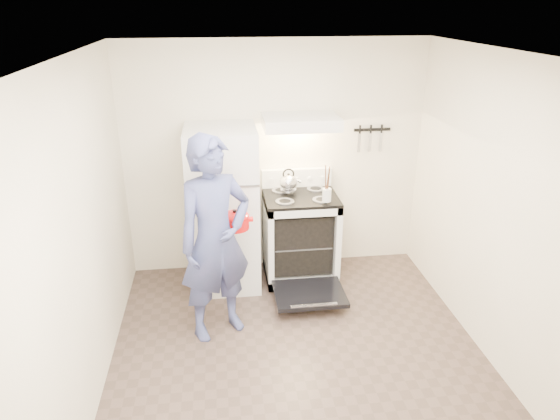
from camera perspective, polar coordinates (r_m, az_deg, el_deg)
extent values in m
plane|color=#4D3D35|center=(4.40, 2.41, -17.24)|extent=(3.60, 3.60, 0.00)
cube|color=beige|center=(5.39, -0.56, 5.78)|extent=(3.20, 0.02, 2.50)
cube|color=silver|center=(5.16, -6.49, 0.11)|extent=(0.70, 0.70, 1.70)
cube|color=silver|center=(5.41, 2.30, -3.17)|extent=(0.76, 0.65, 0.92)
cube|color=black|center=(5.22, 2.39, 1.51)|extent=(0.76, 0.65, 0.03)
cube|color=silver|center=(5.44, 1.91, 3.73)|extent=(0.76, 0.07, 0.20)
cube|color=black|center=(5.06, 3.36, -9.53)|extent=(0.70, 0.54, 0.04)
cube|color=slate|center=(5.42, 2.30, -3.36)|extent=(0.60, 0.52, 0.01)
cube|color=silver|center=(5.06, 2.39, 10.02)|extent=(0.76, 0.50, 0.12)
cube|color=black|center=(5.51, 10.49, 9.03)|extent=(0.40, 0.02, 0.03)
cylinder|color=olive|center=(5.40, 3.21, -3.31)|extent=(0.35, 0.35, 0.02)
cylinder|color=silver|center=(4.98, 5.37, 1.72)|extent=(0.10, 0.10, 0.13)
imported|color=navy|center=(4.34, -7.40, -3.42)|extent=(0.81, 0.70, 1.86)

